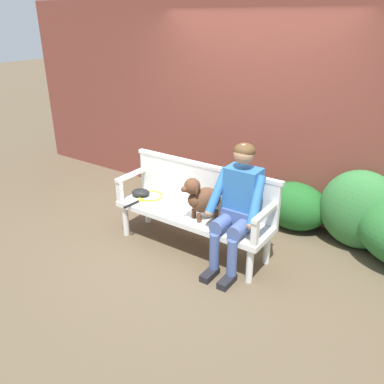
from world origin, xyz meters
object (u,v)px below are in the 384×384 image
Objects in this scene: garden_bench at (192,218)px; person_seated at (238,204)px; dog_on_bench at (202,198)px; baseball_glove at (141,193)px; tennis_racket at (149,197)px.

person_seated reaches higher than garden_bench.
dog_on_bench reaches higher than garden_bench.
dog_on_bench is at bearing -27.41° from baseball_glove.
tennis_racket is at bearing 174.06° from dog_on_bench.
garden_bench is at bearing 164.89° from dog_on_bench.
garden_bench is 0.65m from tennis_racket.
baseball_glove is (-1.31, 0.03, -0.23)m from person_seated.
tennis_racket is (-1.21, 0.06, -0.26)m from person_seated.
dog_on_bench is at bearing -5.94° from tennis_racket.
person_seated is at bearing 3.72° from dog_on_bench.
tennis_racket is at bearing 176.29° from garden_bench.
person_seated is at bearing -25.09° from baseball_glove.
dog_on_bench is (0.15, -0.04, 0.29)m from garden_bench.
baseball_glove is at bearing 178.59° from person_seated.
garden_bench is 0.76m from baseball_glove.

